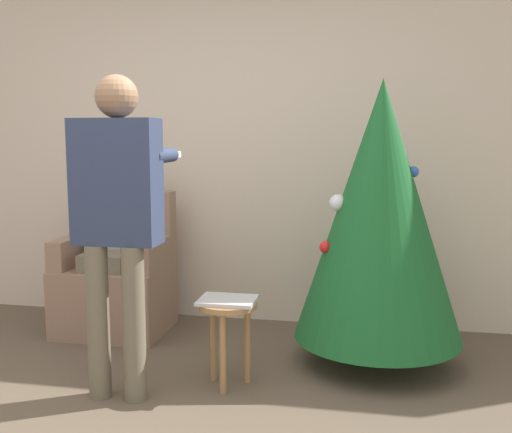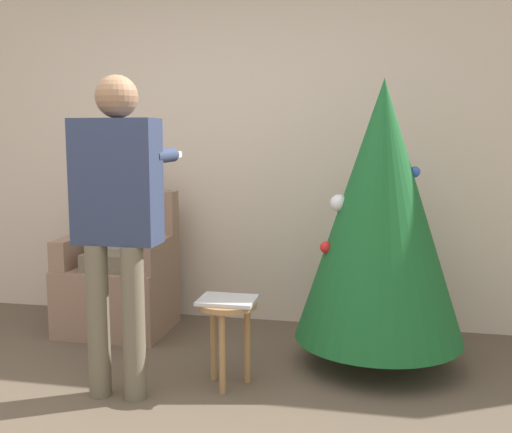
{
  "view_description": "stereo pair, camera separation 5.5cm",
  "coord_description": "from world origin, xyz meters",
  "px_view_note": "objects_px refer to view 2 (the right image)",
  "views": [
    {
      "loc": [
        1.14,
        -2.17,
        1.4
      ],
      "look_at": [
        0.51,
        1.07,
        0.95
      ],
      "focal_mm": 42.0,
      "sensor_mm": 36.0,
      "label": 1
    },
    {
      "loc": [
        1.19,
        -2.16,
        1.4
      ],
      "look_at": [
        0.51,
        1.07,
        0.95
      ],
      "focal_mm": 42.0,
      "sensor_mm": 36.0,
      "label": 2
    }
  ],
  "objects_px": {
    "person_seated": "(116,232)",
    "person_standing": "(117,205)",
    "armchair": "(119,280)",
    "christmas_tree": "(381,211)",
    "side_stool": "(228,319)"
  },
  "relations": [
    {
      "from": "armchair",
      "to": "person_seated",
      "type": "bearing_deg",
      "value": -90.0
    },
    {
      "from": "side_stool",
      "to": "person_standing",
      "type": "bearing_deg",
      "value": -158.52
    },
    {
      "from": "person_seated",
      "to": "side_stool",
      "type": "bearing_deg",
      "value": -37.44
    },
    {
      "from": "side_stool",
      "to": "person_seated",
      "type": "bearing_deg",
      "value": 142.56
    },
    {
      "from": "person_standing",
      "to": "armchair",
      "type": "bearing_deg",
      "value": 115.12
    },
    {
      "from": "armchair",
      "to": "person_seated",
      "type": "relative_size",
      "value": 0.77
    },
    {
      "from": "person_seated",
      "to": "person_standing",
      "type": "height_order",
      "value": "person_standing"
    },
    {
      "from": "person_seated",
      "to": "christmas_tree",
      "type": "bearing_deg",
      "value": -9.04
    },
    {
      "from": "christmas_tree",
      "to": "side_stool",
      "type": "xyz_separation_m",
      "value": [
        -0.82,
        -0.49,
        -0.57
      ]
    },
    {
      "from": "christmas_tree",
      "to": "armchair",
      "type": "relative_size",
      "value": 1.74
    },
    {
      "from": "armchair",
      "to": "side_stool",
      "type": "bearing_deg",
      "value": -38.28
    },
    {
      "from": "christmas_tree",
      "to": "person_seated",
      "type": "distance_m",
      "value": 1.88
    },
    {
      "from": "person_standing",
      "to": "christmas_tree",
      "type": "bearing_deg",
      "value": 27.21
    },
    {
      "from": "person_seated",
      "to": "person_standing",
      "type": "relative_size",
      "value": 0.76
    },
    {
      "from": "person_standing",
      "to": "side_stool",
      "type": "distance_m",
      "value": 0.88
    }
  ]
}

